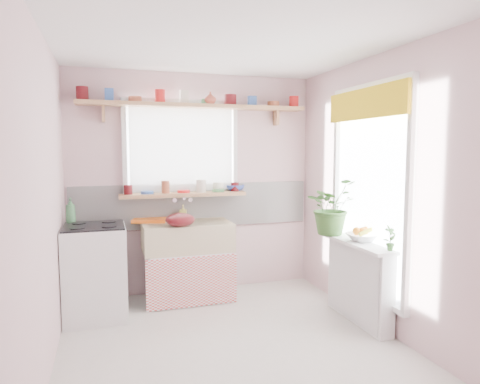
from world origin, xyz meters
name	(u,v)px	position (x,y,z in m)	size (l,w,h in m)	color
room	(272,176)	(0.66, 0.86, 1.37)	(3.20, 3.20, 3.20)	silver
sink_unit	(187,261)	(-0.15, 1.29, 0.43)	(0.95, 0.65, 1.11)	white
cooker	(95,271)	(-1.10, 1.05, 0.46)	(0.58, 0.58, 0.93)	white
radiator_ledge	(359,280)	(1.30, 0.20, 0.40)	(0.22, 0.95, 0.78)	white
windowsill	(184,195)	(-0.15, 1.48, 1.14)	(1.40, 0.22, 0.04)	tan
pine_shelf	(196,106)	(0.00, 1.47, 2.12)	(2.52, 0.24, 0.04)	tan
shelf_crockery	(194,99)	(-0.02, 1.47, 2.19)	(2.47, 0.11, 0.12)	#590F14
sill_crockery	(182,188)	(-0.17, 1.48, 1.22)	(1.35, 0.11, 0.12)	#590F14
dish_tray	(150,220)	(-0.53, 1.50, 0.87)	(0.36, 0.27, 0.04)	orange
colander	(180,220)	(-0.26, 1.10, 0.92)	(0.31, 0.31, 0.14)	#570F14
jade_plant	(331,206)	(1.21, 0.60, 1.06)	(0.52, 0.45, 0.58)	#366227
fruit_bowl	(362,237)	(1.33, 0.21, 0.81)	(0.29, 0.29, 0.07)	silver
herb_pot	(390,238)	(1.33, -0.20, 0.89)	(0.12, 0.08, 0.22)	#2F5B24
soap_bottle_sink	(183,212)	(-0.15, 1.50, 0.94)	(0.08, 0.08, 0.17)	#CDC45B
sill_cup	(218,187)	(0.26, 1.54, 1.21)	(0.13, 0.13, 0.10)	white
sill_bowl	(235,188)	(0.47, 1.54, 1.19)	(0.22, 0.22, 0.07)	#344BAA
shelf_vase	(210,98)	(0.15, 1.41, 2.21)	(0.13, 0.13, 0.13)	#AA4634
cooker_bottle	(71,210)	(-1.32, 1.27, 1.04)	(0.10, 0.10, 0.25)	#42854F
fruit	(363,231)	(1.34, 0.22, 0.87)	(0.20, 0.14, 0.10)	orange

